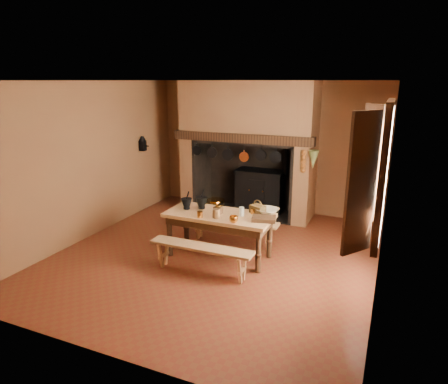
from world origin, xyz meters
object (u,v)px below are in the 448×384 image
Objects in this scene: mixing_bowl at (268,211)px; iron_range at (260,190)px; bench_front at (201,253)px; wicker_basket at (258,209)px; coffee_grinder at (218,210)px; work_table at (219,220)px.

iron_range is at bearing 110.85° from mixing_bowl.
wicker_basket is at bearing 59.38° from bench_front.
bench_front is 8.55× the size of coffee_grinder.
work_table is at bearing -131.02° from wicker_basket.
mixing_bowl is at bearing 30.87° from coffee_grinder.
coffee_grinder is 0.79m from mixing_bowl.
work_table is 1.07× the size of bench_front.
coffee_grinder is (-0.01, -0.02, 0.19)m from work_table.
iron_range is 8.54× the size of coffee_grinder.
wicker_basket is (0.67, -2.21, 0.33)m from iron_range.
wicker_basket is at bearing 34.39° from coffee_grinder.
wicker_basket reaches higher than bench_front.
wicker_basket is (0.56, 0.94, 0.48)m from bench_front.
iron_range is 0.93× the size of work_table.
bench_front is at bearing -87.86° from iron_range.
wicker_basket is (0.56, 0.27, 0.19)m from work_table.
work_table is at bearing 83.39° from coffee_grinder.
bench_front is (0.12, -3.15, -0.15)m from iron_range.
mixing_bowl is (0.71, 0.97, 0.45)m from bench_front.
iron_range reaches higher than work_table.
work_table reaches higher than bench_front.
iron_range is 4.62× the size of mixing_bowl.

